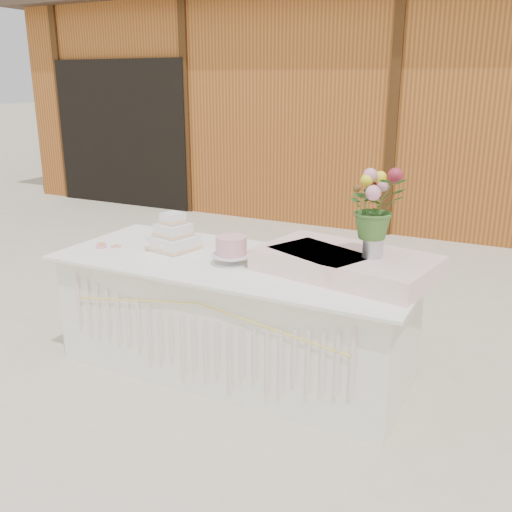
# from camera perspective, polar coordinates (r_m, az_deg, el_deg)

# --- Properties ---
(ground) EXTENTS (80.00, 80.00, 0.00)m
(ground) POSITION_cam_1_polar(r_m,az_deg,el_deg) (4.01, -1.97, -11.04)
(ground) COLOR beige
(ground) RESTS_ON ground
(barn) EXTENTS (12.60, 4.60, 3.30)m
(barn) POSITION_cam_1_polar(r_m,az_deg,el_deg) (9.25, 16.64, 15.14)
(barn) COLOR #AF5724
(barn) RESTS_ON ground
(cake_table) EXTENTS (2.40, 1.00, 0.77)m
(cake_table) POSITION_cam_1_polar(r_m,az_deg,el_deg) (3.83, -2.07, -5.96)
(cake_table) COLOR white
(cake_table) RESTS_ON ground
(wedding_cake) EXTENTS (0.34, 0.34, 0.26)m
(wedding_cake) POSITION_cam_1_polar(r_m,az_deg,el_deg) (3.98, -8.24, 1.90)
(wedding_cake) COLOR white
(wedding_cake) RESTS_ON cake_table
(pink_cake_stand) EXTENTS (0.25, 0.25, 0.18)m
(pink_cake_stand) POSITION_cam_1_polar(r_m,az_deg,el_deg) (3.61, -2.49, 0.73)
(pink_cake_stand) COLOR silver
(pink_cake_stand) RESTS_ON cake_table
(satin_runner) EXTENTS (1.13, 0.78, 0.13)m
(satin_runner) POSITION_cam_1_polar(r_m,az_deg,el_deg) (3.48, 9.01, -0.71)
(satin_runner) COLOR #FFD6CD
(satin_runner) RESTS_ON cake_table
(flower_vase) EXTENTS (0.12, 0.12, 0.16)m
(flower_vase) POSITION_cam_1_polar(r_m,az_deg,el_deg) (3.38, 11.63, 1.23)
(flower_vase) COLOR #BCBCC1
(flower_vase) RESTS_ON satin_runner
(bouquet) EXTENTS (0.44, 0.43, 0.37)m
(bouquet) POSITION_cam_1_polar(r_m,az_deg,el_deg) (3.32, 11.91, 5.64)
(bouquet) COLOR #3C6829
(bouquet) RESTS_ON flower_vase
(loose_flowers) EXTENTS (0.21, 0.38, 0.02)m
(loose_flowers) POSITION_cam_1_polar(r_m,az_deg,el_deg) (4.24, -13.61, 1.46)
(loose_flowers) COLOR pink
(loose_flowers) RESTS_ON cake_table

